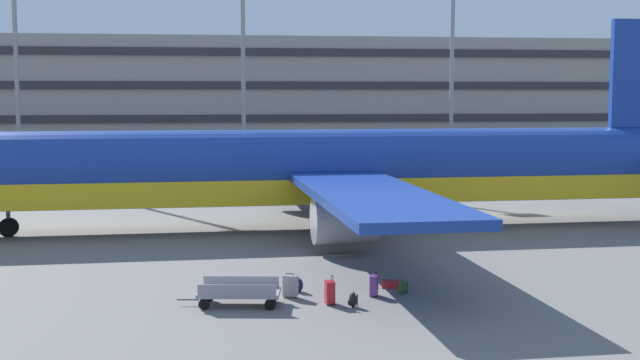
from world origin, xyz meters
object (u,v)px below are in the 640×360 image
at_px(airliner, 317,171).
at_px(suitcase_black, 330,292).
at_px(backpack_large, 298,285).
at_px(suitcase_red, 374,285).
at_px(backpack_orange, 353,300).
at_px(backpack_laid_flat, 402,288).
at_px(suitcase_purple, 391,284).
at_px(suitcase_navy, 290,286).
at_px(baggage_cart, 239,292).

bearing_deg(airliner, suitcase_black, -95.78).
bearing_deg(backpack_large, airliner, 80.01).
distance_m(suitcase_red, backpack_large, 2.63).
relative_size(backpack_orange, backpack_laid_flat, 1.00).
bearing_deg(backpack_laid_flat, backpack_orange, -142.77).
height_order(suitcase_red, backpack_laid_flat, suitcase_red).
xyz_separation_m(suitcase_black, backpack_orange, (0.66, -0.49, -0.18)).
distance_m(airliner, backpack_large, 13.97).
bearing_deg(suitcase_purple, backpack_orange, -125.41).
xyz_separation_m(suitcase_black, backpack_laid_flat, (2.62, 1.00, -0.18)).
height_order(suitcase_navy, suitcase_black, suitcase_black).
bearing_deg(suitcase_red, suitcase_navy, 176.55).
distance_m(suitcase_purple, backpack_laid_flat, 1.07).
distance_m(suitcase_red, suitcase_navy, 2.80).
height_order(airliner, suitcase_purple, airliner).
xyz_separation_m(suitcase_purple, baggage_cart, (-5.38, -1.84, 0.30)).
relative_size(suitcase_black, backpack_orange, 1.80).
bearing_deg(backpack_orange, suitcase_red, 55.06).
relative_size(suitcase_navy, suitcase_purple, 1.17).
bearing_deg(backpack_large, suitcase_red, -21.01).
distance_m(backpack_large, backpack_orange, 2.76).
bearing_deg(suitcase_red, baggage_cart, -171.53).
bearing_deg(suitcase_red, suitcase_black, -151.34).
relative_size(suitcase_red, backpack_laid_flat, 1.57).
height_order(suitcase_black, baggage_cart, suitcase_black).
xyz_separation_m(suitcase_red, suitcase_purple, (0.84, 1.16, -0.25)).
bearing_deg(suitcase_navy, airliner, 79.20).
distance_m(suitcase_red, baggage_cart, 4.58).
xyz_separation_m(suitcase_black, suitcase_purple, (2.47, 2.05, -0.28)).
height_order(suitcase_navy, suitcase_purple, suitcase_navy).
xyz_separation_m(airliner, suitcase_purple, (0.91, -13.29, -2.79)).
distance_m(airliner, backpack_orange, 16.08).
bearing_deg(airliner, suitcase_purple, -86.06).
distance_m(airliner, backpack_laid_flat, 14.63).
distance_m(suitcase_navy, suitcase_purple, 3.78).
xyz_separation_m(suitcase_navy, suitcase_black, (1.17, -1.06, 0.01)).
bearing_deg(backpack_large, backpack_laid_flat, -13.54).
distance_m(airliner, suitcase_red, 14.67).
bearing_deg(suitcase_navy, backpack_laid_flat, -0.87).
height_order(suitcase_red, baggage_cart, baggage_cart).
relative_size(airliner, suitcase_red, 54.17).
height_order(suitcase_red, suitcase_black, suitcase_black).
xyz_separation_m(suitcase_red, suitcase_navy, (-2.80, 0.17, 0.02)).
xyz_separation_m(airliner, backpack_laid_flat, (1.07, -14.34, -2.69)).
bearing_deg(baggage_cart, backpack_large, 37.83).
bearing_deg(suitcase_navy, baggage_cart, -154.11).
xyz_separation_m(suitcase_navy, backpack_orange, (1.83, -1.55, -0.17)).
xyz_separation_m(suitcase_black, backpack_large, (-0.83, 1.83, -0.17)).
distance_m(backpack_orange, backpack_laid_flat, 2.47).
distance_m(suitcase_navy, backpack_large, 0.86).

